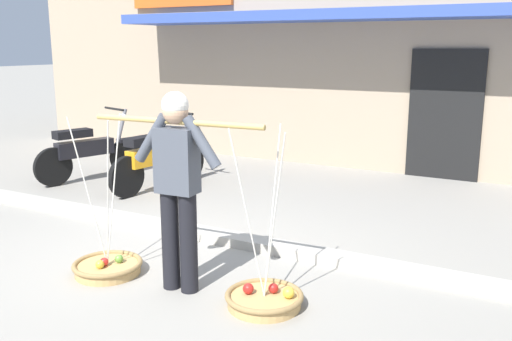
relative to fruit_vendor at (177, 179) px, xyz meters
name	(u,v)px	position (x,y,z in m)	size (l,w,h in m)	color
ground_plane	(169,260)	(-0.50, 0.48, -0.98)	(90.00, 90.00, 0.00)	gray
sidewalk_curb	(208,235)	(-0.50, 1.18, -0.93)	(20.00, 0.24, 0.10)	#AEA89C
fruit_vendor	(177,179)	(0.00, 0.00, 0.00)	(1.58, 0.22, 1.70)	black
fruit_basket_left_side	(108,266)	(-0.79, -0.05, -0.90)	(0.64, 0.64, 1.45)	tan
fruit_basket_right_side	(264,298)	(0.79, 0.05, -0.90)	(0.64, 0.64, 1.45)	tan
motorcycle_nearest_shop	(89,151)	(-3.61, 2.61, -0.52)	(0.71, 1.76, 1.09)	black
motorcycle_second_in_row	(157,159)	(-2.31, 2.65, -0.52)	(0.54, 1.81, 1.09)	black
storefront_building	(373,42)	(-0.78, 7.82, 1.12)	(13.00, 6.00, 4.20)	tan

